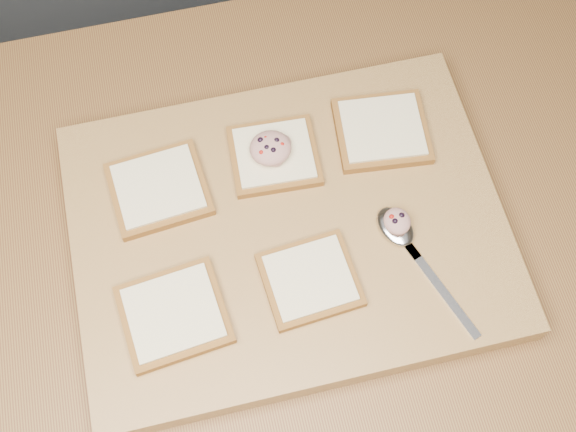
{
  "coord_description": "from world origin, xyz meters",
  "views": [
    {
      "loc": [
        -0.14,
        -0.35,
        1.77
      ],
      "look_at": [
        -0.05,
        -0.0,
        0.97
      ],
      "focal_mm": 45.0,
      "sensor_mm": 36.0,
      "label": 1
    }
  ],
  "objects_px": {
    "cutting_board": "(288,230)",
    "tuna_salad_dollop": "(270,148)",
    "bread_far_center": "(274,156)",
    "spoon": "(402,236)"
  },
  "relations": [
    {
      "from": "cutting_board",
      "to": "spoon",
      "type": "bearing_deg",
      "value": -20.91
    },
    {
      "from": "bread_far_center",
      "to": "tuna_salad_dollop",
      "type": "distance_m",
      "value": 0.02
    },
    {
      "from": "spoon",
      "to": "cutting_board",
      "type": "bearing_deg",
      "value": 159.09
    },
    {
      "from": "tuna_salad_dollop",
      "to": "spoon",
      "type": "distance_m",
      "value": 0.2
    },
    {
      "from": "cutting_board",
      "to": "tuna_salad_dollop",
      "type": "bearing_deg",
      "value": 90.39
    },
    {
      "from": "cutting_board",
      "to": "bread_far_center",
      "type": "xyz_separation_m",
      "value": [
        0.0,
        0.09,
        0.03
      ]
    },
    {
      "from": "cutting_board",
      "to": "bread_far_center",
      "type": "height_order",
      "value": "bread_far_center"
    },
    {
      "from": "bread_far_center",
      "to": "spoon",
      "type": "xyz_separation_m",
      "value": [
        0.13,
        -0.15,
        -0.0
      ]
    },
    {
      "from": "bread_far_center",
      "to": "spoon",
      "type": "distance_m",
      "value": 0.19
    },
    {
      "from": "cutting_board",
      "to": "bread_far_center",
      "type": "relative_size",
      "value": 4.6
    }
  ]
}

